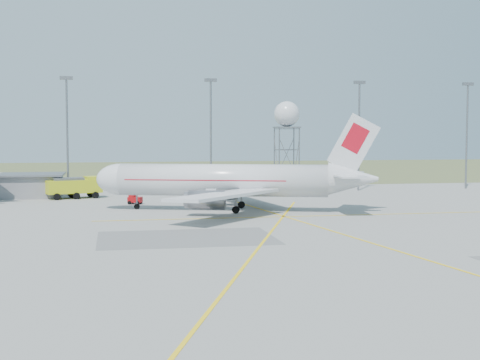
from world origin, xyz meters
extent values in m
plane|color=#9C9C96|center=(0.00, 0.00, 0.00)|extent=(400.00, 400.00, 0.00)
cube|color=#4C5B32|center=(0.00, 140.00, 0.01)|extent=(400.00, 120.00, 0.03)
cube|color=gray|center=(-45.00, 64.00, 1.80)|extent=(18.00, 9.00, 3.60)
cube|color=slate|center=(-45.00, 64.00, 3.75)|extent=(19.00, 10.00, 0.30)
cylinder|color=slate|center=(-35.00, 66.00, 10.00)|extent=(0.36, 0.36, 20.00)
cube|color=slate|center=(-35.00, 66.00, 20.20)|extent=(2.20, 0.50, 0.60)
cylinder|color=slate|center=(-10.00, 66.00, 10.00)|extent=(0.36, 0.36, 20.00)
cube|color=slate|center=(-10.00, 66.00, 20.20)|extent=(2.20, 0.50, 0.60)
cylinder|color=slate|center=(18.00, 66.00, 10.00)|extent=(0.36, 0.36, 20.00)
cube|color=slate|center=(18.00, 66.00, 20.20)|extent=(2.20, 0.50, 0.60)
cylinder|color=slate|center=(40.00, 66.00, 10.00)|extent=(0.36, 0.36, 20.00)
cube|color=slate|center=(40.00, 66.00, 20.20)|extent=(2.20, 0.50, 0.60)
cylinder|color=silver|center=(-12.39, 38.33, 4.24)|extent=(29.00, 13.12, 4.46)
ellipsoid|color=silver|center=(-26.20, 42.76, 4.24)|extent=(8.17, 6.43, 4.46)
cube|color=black|center=(-27.48, 43.17, 4.91)|extent=(2.36, 2.85, 1.09)
cone|color=silver|center=(4.62, 32.87, 4.58)|extent=(7.74, 6.30, 4.46)
cube|color=silver|center=(4.62, 32.87, 9.26)|extent=(6.91, 2.50, 8.40)
cube|color=red|center=(4.83, 32.80, 10.05)|extent=(3.78, 1.54, 4.31)
cube|color=silver|center=(5.18, 36.44, 5.13)|extent=(5.28, 6.94, 0.20)
cube|color=silver|center=(3.00, 29.64, 5.13)|extent=(5.28, 6.94, 0.20)
cube|color=silver|center=(-7.72, 47.38, 3.13)|extent=(7.85, 18.44, 0.40)
cube|color=silver|center=(-13.86, 28.25, 3.13)|extent=(16.23, 16.60, 0.40)
cylinder|color=slate|center=(-11.47, 44.83, 2.12)|extent=(5.25, 3.88, 2.57)
cylinder|color=slate|center=(-15.43, 32.50, 2.12)|extent=(5.25, 3.88, 2.57)
cube|color=red|center=(-14.51, 39.01, 4.35)|extent=(22.63, 11.11, 0.13)
cylinder|color=black|center=(-24.08, 42.08, 0.50)|extent=(0.98, 0.98, 1.00)
cube|color=black|center=(-10.26, 37.65, 0.50)|extent=(3.11, 6.72, 1.00)
cylinder|color=slate|center=(-10.26, 37.65, 1.00)|extent=(0.34, 0.34, 2.01)
cylinder|color=slate|center=(1.40, 61.02, 5.90)|extent=(0.22, 0.22, 11.80)
cylinder|color=slate|center=(5.03, 61.02, 5.90)|extent=(0.22, 0.22, 11.80)
cylinder|color=slate|center=(5.03, 64.65, 5.90)|extent=(0.22, 0.22, 11.80)
cylinder|color=slate|center=(1.40, 64.65, 5.90)|extent=(0.22, 0.22, 11.80)
cube|color=slate|center=(3.22, 62.83, 11.80)|extent=(4.23, 4.23, 0.23)
sphere|color=silver|center=(3.22, 62.83, 14.16)|extent=(4.54, 4.54, 4.54)
cube|color=#BDC417|center=(-33.70, 60.00, 1.98)|extent=(9.38, 5.55, 2.17)
cube|color=#BDC417|center=(-30.69, 60.97, 2.87)|extent=(3.11, 3.36, 1.38)
cube|color=black|center=(-30.03, 61.18, 2.97)|extent=(0.88, 2.48, 0.99)
cube|color=slate|center=(-34.64, 59.70, 3.26)|extent=(5.43, 3.78, 0.40)
cube|color=#AD0C10|center=(-24.10, 49.10, 0.69)|extent=(2.35, 1.97, 0.82)
cube|color=#AD0C10|center=(-24.52, 49.28, 1.33)|extent=(1.19, 1.33, 0.46)
camera|label=1|loc=(-27.31, -52.78, 10.71)|focal=50.00mm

